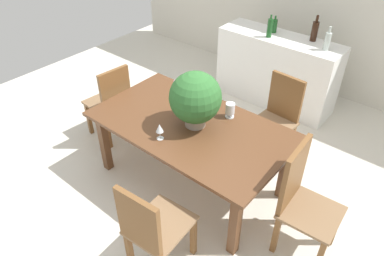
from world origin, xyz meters
TOP-DOWN VIEW (x-y plane):
  - ground_plane at (0.00, 0.00)m, footprint 7.04×7.04m
  - dining_table at (0.00, -0.11)m, footprint 1.87×1.07m
  - chair_near_right at (0.43, -1.08)m, footprint 0.45×0.51m
  - chair_far_right at (0.43, 0.85)m, footprint 0.45×0.45m
  - chair_foot_end at (1.16, -0.12)m, footprint 0.47×0.47m
  - chair_head_end at (-1.16, -0.12)m, footprint 0.51×0.45m
  - flower_centerpiece at (0.04, -0.09)m, footprint 0.48×0.48m
  - crystal_vase_left at (-0.29, 0.20)m, footprint 0.08×0.08m
  - crystal_vase_center_near at (0.21, 0.22)m, footprint 0.09×0.09m
  - wine_glass at (-0.06, -0.45)m, footprint 0.07×0.07m
  - kitchen_counter at (-0.14, 1.83)m, footprint 1.58×0.50m
  - wine_bottle_dark at (0.44, 1.82)m, footprint 0.07×0.07m
  - wine_bottle_green at (-0.29, 1.90)m, footprint 0.07×0.07m
  - wine_bottle_tall at (-0.26, 1.73)m, footprint 0.06×0.06m
  - wine_bottle_amber at (0.22, 1.97)m, footprint 0.08×0.08m

SIDE VIEW (x-z plane):
  - ground_plane at x=0.00m, z-range 0.00..0.00m
  - kitchen_counter at x=-0.14m, z-range 0.00..0.94m
  - chair_near_right at x=0.43m, z-range 0.04..1.00m
  - chair_head_end at x=-1.16m, z-range 0.04..1.00m
  - chair_far_right at x=0.43m, z-range 0.05..1.00m
  - chair_foot_end at x=1.16m, z-range 0.05..1.07m
  - dining_table at x=0.00m, z-range 0.28..1.02m
  - crystal_vase_center_near at x=0.21m, z-range 0.75..0.90m
  - wine_glass at x=-0.06m, z-range 0.77..0.93m
  - crystal_vase_left at x=-0.29m, z-range 0.75..0.96m
  - flower_centerpiece at x=0.04m, z-range 0.76..1.29m
  - wine_bottle_green at x=-0.29m, z-range 0.92..1.14m
  - wine_bottle_dark at x=0.44m, z-range 0.91..1.19m
  - wine_bottle_tall at x=-0.26m, z-range 0.92..1.20m
  - wine_bottle_amber at x=0.22m, z-range 0.91..1.22m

